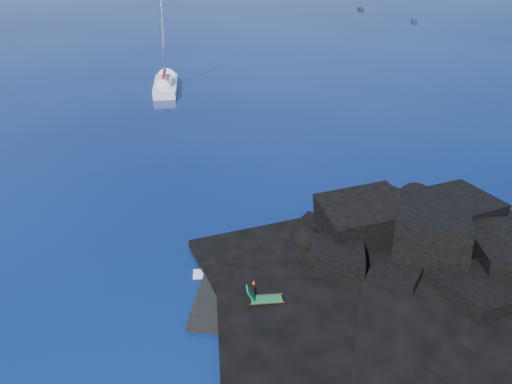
% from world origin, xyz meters
% --- Properties ---
extents(ground, '(400.00, 400.00, 0.00)m').
position_xyz_m(ground, '(0.00, 0.00, 0.00)').
color(ground, '#030A33').
rests_on(ground, ground).
extents(headland, '(24.00, 24.00, 3.60)m').
position_xyz_m(headland, '(13.00, 3.00, 0.00)').
color(headland, black).
rests_on(headland, ground).
extents(beach, '(9.08, 6.86, 0.70)m').
position_xyz_m(beach, '(4.50, 0.50, 0.00)').
color(beach, black).
rests_on(beach, ground).
extents(surf_foam, '(10.00, 8.00, 0.06)m').
position_xyz_m(surf_foam, '(5.00, 5.00, 0.00)').
color(surf_foam, white).
rests_on(surf_foam, ground).
extents(sailboat, '(4.67, 14.02, 14.42)m').
position_xyz_m(sailboat, '(-8.72, 43.60, 0.00)').
color(sailboat, white).
rests_on(sailboat, ground).
extents(deck_chair, '(1.89, 0.99, 1.25)m').
position_xyz_m(deck_chair, '(3.92, -0.39, 0.97)').
color(deck_chair, '#19723D').
rests_on(deck_chair, beach).
extents(towel, '(2.13, 1.26, 0.05)m').
position_xyz_m(towel, '(4.26, 0.39, 0.38)').
color(towel, white).
rests_on(towel, beach).
extents(sunbather, '(1.79, 0.71, 0.23)m').
position_xyz_m(sunbather, '(4.26, 0.39, 0.52)').
color(sunbather, tan).
rests_on(sunbather, towel).
extents(marker_cone, '(0.42, 0.42, 0.49)m').
position_xyz_m(marker_cone, '(3.25, 1.04, 0.59)').
color(marker_cone, orange).
rests_on(marker_cone, beach).
extents(distant_boat_a, '(1.68, 4.64, 0.61)m').
position_xyz_m(distant_boat_a, '(33.00, 133.15, 0.00)').
color(distant_boat_a, black).
rests_on(distant_boat_a, ground).
extents(distant_boat_b, '(2.01, 4.24, 0.54)m').
position_xyz_m(distant_boat_b, '(41.34, 107.14, 0.00)').
color(distant_boat_b, black).
rests_on(distant_boat_b, ground).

